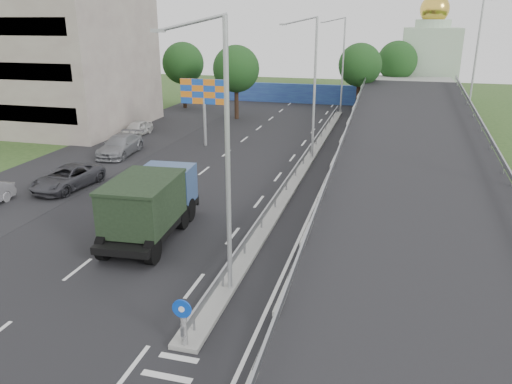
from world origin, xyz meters
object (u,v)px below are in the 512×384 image
(lamp_post_near, at_px, (222,147))
(dump_truck, at_px, (151,202))
(sign_bollard, at_px, (183,322))
(lamp_post_mid, at_px, (312,82))
(billboard, at_px, (204,96))
(parked_car_d, at_px, (120,145))
(parked_car_e, at_px, (137,128))
(lamp_post_far, at_px, (341,60))
(parked_car_c, at_px, (67,178))
(church, at_px, (429,58))

(lamp_post_near, height_order, dump_truck, lamp_post_near)
(sign_bollard, xyz_separation_m, lamp_post_mid, (0.11, 23.83, 4.77))
(billboard, distance_m, parked_car_d, 7.81)
(sign_bollard, relative_size, dump_truck, 0.23)
(parked_car_d, bearing_deg, billboard, 35.87)
(parked_car_e, bearing_deg, lamp_post_near, -54.33)
(lamp_post_near, distance_m, lamp_post_far, 40.00)
(parked_car_c, bearing_deg, billboard, 77.65)
(billboard, xyz_separation_m, parked_car_e, (-7.39, 2.00, -3.52))
(lamp_post_mid, xyz_separation_m, parked_car_d, (-14.45, -2.57, -5.04))
(church, xyz_separation_m, dump_truck, (-14.99, -49.91, -3.56))
(lamp_post_far, distance_m, parked_car_e, 23.55)
(lamp_post_mid, relative_size, parked_car_e, 2.59)
(lamp_post_near, relative_size, parked_car_d, 1.90)
(parked_car_c, height_order, parked_car_e, parked_car_c)
(church, relative_size, parked_car_e, 3.55)
(lamp_post_far, xyz_separation_m, parked_car_c, (-13.49, -30.71, -5.11))
(parked_car_c, bearing_deg, lamp_post_far, 72.95)
(parked_car_d, bearing_deg, dump_truck, -59.67)
(lamp_post_mid, bearing_deg, sign_bollard, -90.26)
(parked_car_c, bearing_deg, parked_car_d, 103.39)
(lamp_post_near, xyz_separation_m, dump_truck, (-5.10, 4.09, -4.06))
(lamp_post_far, xyz_separation_m, dump_truck, (-5.10, -35.91, -4.06))
(parked_car_d, bearing_deg, parked_car_c, -87.94)
(lamp_post_near, height_order, billboard, lamp_post_near)
(sign_bollard, height_order, lamp_post_near, lamp_post_near)
(lamp_post_near, distance_m, lamp_post_mid, 20.00)
(billboard, bearing_deg, parked_car_c, -109.01)
(lamp_post_near, xyz_separation_m, parked_car_e, (-16.50, 24.00, -5.15))
(lamp_post_far, relative_size, church, 0.73)
(lamp_post_near, relative_size, church, 0.73)
(church, distance_m, dump_truck, 52.24)
(billboard, bearing_deg, dump_truck, -77.39)
(lamp_post_far, bearing_deg, billboard, -116.84)
(parked_car_c, xyz_separation_m, parked_car_d, (-0.96, 8.14, 0.07))
(lamp_post_mid, bearing_deg, billboard, 167.62)
(lamp_post_near, height_order, church, church)
(lamp_post_far, distance_m, church, 17.15)
(billboard, distance_m, dump_truck, 18.52)
(lamp_post_mid, height_order, parked_car_d, lamp_post_mid)
(lamp_post_far, bearing_deg, parked_car_d, -122.63)
(dump_truck, xyz_separation_m, parked_car_e, (-11.39, 19.91, -1.08))
(sign_bollard, bearing_deg, lamp_post_far, 89.86)
(lamp_post_mid, bearing_deg, lamp_post_far, 90.00)
(sign_bollard, distance_m, parked_car_d, 25.64)
(lamp_post_mid, bearing_deg, dump_truck, -107.78)
(billboard, relative_size, parked_car_d, 1.04)
(sign_bollard, bearing_deg, lamp_post_mid, 89.74)
(church, bearing_deg, lamp_post_far, -125.24)
(parked_car_d, relative_size, parked_car_e, 1.36)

